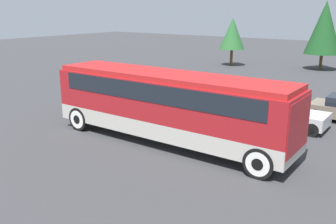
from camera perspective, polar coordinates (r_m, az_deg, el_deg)
name	(u,v)px	position (r m, az deg, el deg)	size (l,w,h in m)	color
ground_plane	(168,142)	(16.61, 0.00, -4.63)	(120.00, 120.00, 0.00)	#38383A
tour_bus	(170,102)	(16.01, 0.28, 1.61)	(11.19, 2.55, 3.09)	#B7B2A8
parked_car_mid	(282,112)	(19.59, 16.93, -0.04)	(4.30, 1.88, 1.41)	#BCBCC1
parked_car_far	(194,85)	(25.59, 3.93, 4.07)	(4.58, 1.89, 1.32)	navy
tree_left	(232,34)	(39.49, 9.78, 11.70)	(2.55, 2.55, 4.87)	brown
tree_center	(324,28)	(39.05, 22.73, 11.78)	(3.37, 3.37, 6.47)	brown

